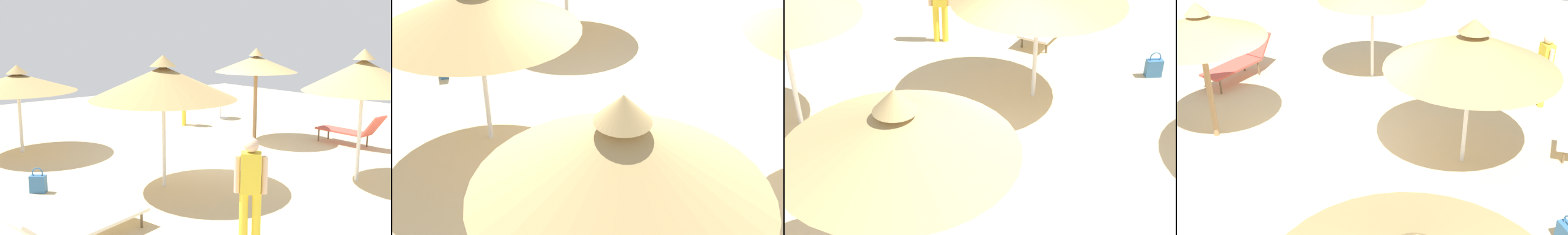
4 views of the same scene
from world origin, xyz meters
The scene contains 4 objects.
ground centered at (0.00, 0.00, -0.05)m, with size 24.00×24.00×0.10m, color beige.
parasol_umbrella_front centered at (-0.97, 1.93, 2.09)m, with size 2.88×2.88×2.62m.
parasol_umbrella_far_left centered at (-3.26, -1.34, 2.20)m, with size 2.42×2.42×2.73m.
handbag centered at (0.28, 4.02, 0.18)m, with size 0.32×0.33×0.50m.
Camera 2 is at (-6.17, -2.65, 4.48)m, focal length 47.77 mm.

